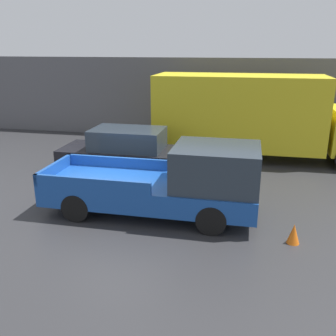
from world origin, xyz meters
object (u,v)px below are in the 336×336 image
car (126,152)px  delivery_truck (254,115)px  pickup_truck (172,182)px  traffic_cone (294,234)px

car → delivery_truck: 5.45m
pickup_truck → delivery_truck: delivery_truck is taller
car → traffic_cone: (5.35, -3.95, -0.59)m
traffic_cone → delivery_truck: bearing=97.8°
pickup_truck → traffic_cone: pickup_truck is taller
car → delivery_truck: size_ratio=0.52×
car → traffic_cone: 6.68m
delivery_truck → traffic_cone: 7.28m
pickup_truck → traffic_cone: size_ratio=11.87×
pickup_truck → traffic_cone: bearing=-17.1°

